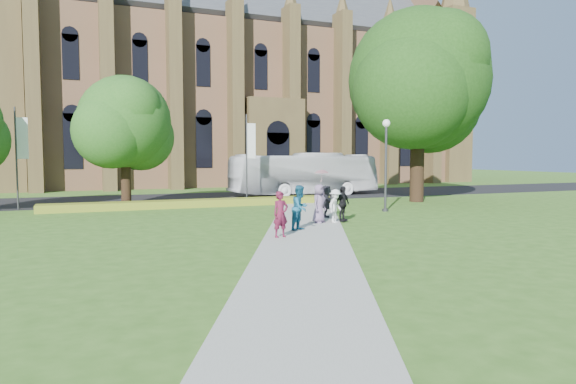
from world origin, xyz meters
name	(u,v)px	position (x,y,z in m)	size (l,w,h in m)	color
ground	(316,235)	(0.00, 0.00, 0.00)	(160.00, 160.00, 0.00)	#355E1C
road	(202,198)	(0.00, 20.00, 0.01)	(160.00, 10.00, 0.02)	black
footpath	(306,231)	(0.00, 1.00, 0.02)	(3.20, 30.00, 0.04)	#B2B2A8
flower_hedge	(195,203)	(-2.00, 13.20, 0.23)	(18.00, 1.40, 0.45)	#AA8B22
cathedral	(247,72)	(10.00, 39.73, 12.98)	(52.60, 18.25, 28.00)	brown
streetlamp	(386,154)	(7.50, 6.50, 3.30)	(0.44, 0.44, 5.24)	#38383D
large_tree	(419,80)	(13.00, 11.00, 8.37)	(9.60, 9.60, 13.20)	#332114
street_tree_1	(125,122)	(-6.00, 14.50, 5.22)	(5.60, 5.60, 8.05)	#332114
banner_pole_0	(248,153)	(2.11, 15.20, 3.39)	(0.70, 0.10, 6.00)	#38383D
banner_pole_1	(18,152)	(-11.89, 15.20, 3.39)	(0.70, 0.10, 6.00)	#38383D
tour_coach	(305,174)	(8.10, 19.05, 1.72)	(2.86, 12.22, 3.40)	white
pedestrian_0	(281,214)	(-1.61, -0.19, 0.93)	(0.65, 0.43, 1.78)	#58142C
pedestrian_1	(300,208)	(-0.14, 1.27, 0.99)	(0.92, 0.72, 1.90)	#175274
pedestrian_2	(335,206)	(2.38, 2.88, 0.82)	(1.01, 0.58, 1.57)	silver
pedestrian_3	(343,204)	(2.91, 3.17, 0.89)	(0.99, 0.41, 1.69)	black
pedestrian_4	(319,204)	(1.64, 3.13, 0.94)	(0.88, 0.57, 1.80)	slate
pedestrian_5	(326,201)	(2.95, 4.96, 0.86)	(1.51, 0.48, 1.63)	#26262E
parasol	(322,178)	(1.82, 3.23, 2.13)	(0.67, 0.67, 0.58)	#C48A94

